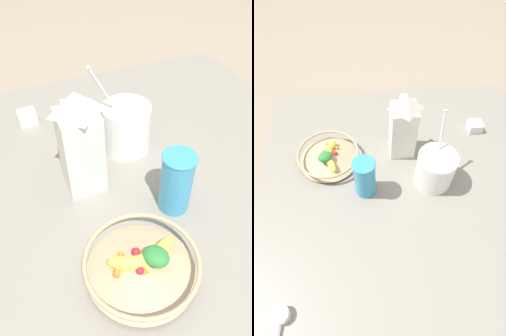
% 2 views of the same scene
% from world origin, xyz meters
% --- Properties ---
extents(ground_plane, '(6.00, 6.00, 0.00)m').
position_xyz_m(ground_plane, '(0.00, 0.00, 0.00)').
color(ground_plane, gray).
extents(countertop, '(1.09, 1.09, 0.03)m').
position_xyz_m(countertop, '(0.00, 0.00, 0.02)').
color(countertop, gray).
rests_on(countertop, ground_plane).
extents(fruit_bowl, '(0.24, 0.24, 0.07)m').
position_xyz_m(fruit_bowl, '(0.29, -0.15, 0.06)').
color(fruit_bowl, tan).
rests_on(fruit_bowl, countertop).
extents(milk_carton, '(0.09, 0.09, 0.27)m').
position_xyz_m(milk_carton, '(-0.00, -0.18, 0.17)').
color(milk_carton, silver).
rests_on(milk_carton, countertop).
extents(yogurt_tub, '(0.14, 0.17, 0.26)m').
position_xyz_m(yogurt_tub, '(-0.10, -0.02, 0.11)').
color(yogurt_tub, white).
rests_on(yogurt_tub, countertop).
extents(drinking_cup, '(0.08, 0.08, 0.16)m').
position_xyz_m(drinking_cup, '(0.15, 0.00, 0.11)').
color(drinking_cup, '#3893C6').
rests_on(drinking_cup, countertop).
extents(spice_jar, '(0.06, 0.06, 0.04)m').
position_xyz_m(spice_jar, '(-0.33, -0.26, 0.05)').
color(spice_jar, silver).
rests_on(spice_jar, countertop).
extents(measuring_scoop, '(0.05, 0.10, 0.03)m').
position_xyz_m(measuring_scoop, '(0.41, 0.38, 0.05)').
color(measuring_scoop, white).
rests_on(measuring_scoop, countertop).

